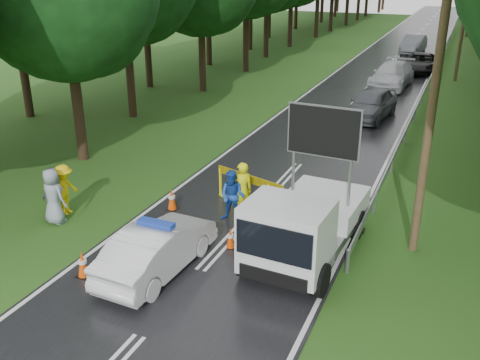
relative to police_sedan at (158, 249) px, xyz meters
The scene contains 22 objects.
ground 2.30m from the police_sedan, 61.83° to the left, with size 160.00×160.00×0.00m, color #1C4614.
road 31.96m from the police_sedan, 88.14° to the left, with size 7.00×140.00×0.02m, color black.
guardrail 31.96m from the police_sedan, 81.48° to the left, with size 0.12×60.06×0.70m.
utility_pole_near 8.58m from the police_sedan, 32.25° to the left, with size 1.40×0.24×10.00m.
utility_pole_mid 30.89m from the police_sedan, 78.23° to the left, with size 1.40×0.24×10.00m.
police_sedan is the anchor object (origin of this frame).
work_truck 4.03m from the police_sedan, 31.85° to the left, with size 2.60×5.30×4.11m.
barrier 4.84m from the police_sedan, 81.37° to the left, with size 2.72×0.97×1.18m.
officer 4.03m from the police_sedan, 78.46° to the left, with size 0.71×0.46×1.93m, color #EBEF0D.
civilian 3.65m from the police_sedan, 80.19° to the left, with size 0.84×0.66×1.74m, color #1A47AA.
bystander_left 5.10m from the police_sedan, 157.67° to the left, with size 1.12×0.64×1.73m, color yellow.
bystander_mid 5.08m from the police_sedan, 162.26° to the left, with size 1.03×0.43×1.75m, color #383A3F.
bystander_right 4.76m from the police_sedan, 164.73° to the left, with size 0.90×0.59×1.85m, color gray.
queue_car_first 17.95m from the police_sedan, 82.04° to the left, with size 1.90×4.73×1.61m, color #43454B.
queue_car_second 26.32m from the police_sedan, 84.86° to the left, with size 2.27×5.59×1.62m, color #A4A8AC.
queue_car_third 32.42m from the police_sedan, 83.56° to the left, with size 2.37×5.14×1.43m, color black.
queue_car_fourth 41.58m from the police_sedan, 87.16° to the left, with size 1.73×4.95×1.63m, color #3F4347.
cone_near_left 2.02m from the police_sedan, 149.15° to the right, with size 0.36×0.36×0.77m.
cone_center 2.35m from the police_sedan, 56.64° to the left, with size 0.31×0.31×0.66m.
cone_far 5.07m from the police_sedan, 61.22° to the left, with size 0.36×0.36×0.76m.
cone_left_mid 3.93m from the police_sedan, 114.44° to the left, with size 0.37×0.37×0.78m.
cone_right 6.38m from the police_sedan, 44.65° to the left, with size 0.39×0.39×0.83m.
Camera 1 is at (5.91, -12.63, 7.82)m, focal length 40.00 mm.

